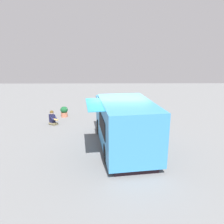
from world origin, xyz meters
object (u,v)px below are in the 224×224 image
object	(u,v)px
person_customer	(53,119)
food_truck	(123,124)
planter_flowering_side	(129,112)
planter_flowering_far	(64,111)

from	to	relation	value
person_customer	food_truck	bearing A→B (deg)	141.18
person_customer	planter_flowering_side	size ratio (longest dim) A/B	1.16
food_truck	person_customer	distance (m)	5.16
person_customer	planter_flowering_far	xyz separation A→B (m)	(-0.38, -1.54, 0.03)
food_truck	planter_flowering_far	xyz separation A→B (m)	(3.60, -4.74, -0.71)
food_truck	planter_flowering_side	xyz separation A→B (m)	(-0.69, -4.61, -0.69)
food_truck	planter_flowering_side	size ratio (longest dim) A/B	7.64
food_truck	planter_flowering_far	world-z (taller)	food_truck
planter_flowering_far	food_truck	bearing A→B (deg)	127.22
person_customer	planter_flowering_far	bearing A→B (deg)	-103.84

